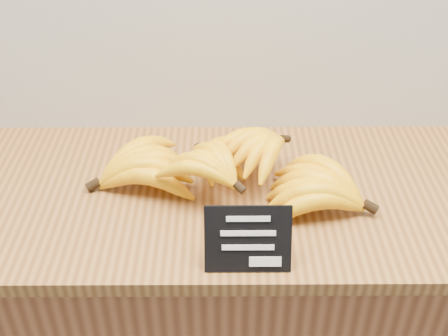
% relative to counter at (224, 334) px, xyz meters
% --- Properties ---
extents(counter, '(1.48, 0.50, 0.90)m').
position_rel_counter_xyz_m(counter, '(0.00, 0.00, 0.00)').
color(counter, '#9D5B32').
rests_on(counter, ground).
extents(counter_top, '(1.31, 0.54, 0.03)m').
position_rel_counter_xyz_m(counter_top, '(0.00, 0.00, 0.47)').
color(counter_top, olive).
rests_on(counter_top, counter).
extents(chalkboard_sign, '(0.15, 0.05, 0.12)m').
position_rel_counter_xyz_m(chalkboard_sign, '(0.04, -0.22, 0.54)').
color(chalkboard_sign, black).
rests_on(chalkboard_sign, counter_top).
extents(banana_pile, '(0.57, 0.37, 0.12)m').
position_rel_counter_xyz_m(banana_pile, '(0.01, 0.00, 0.53)').
color(banana_pile, yellow).
rests_on(banana_pile, counter_top).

